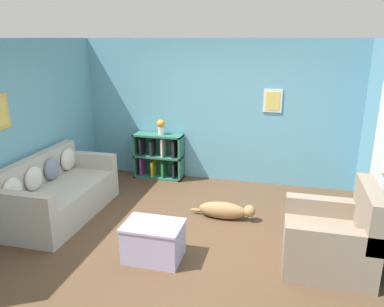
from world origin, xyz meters
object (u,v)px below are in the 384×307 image
(recliner_chair, at_px, (333,238))
(dog, at_px, (225,210))
(vase, at_px, (161,126))
(coffee_table, at_px, (153,240))
(couch, at_px, (58,194))
(bookshelf, at_px, (159,156))

(recliner_chair, height_order, dog, recliner_chair)
(recliner_chair, xyz_separation_m, vase, (-2.89, 2.29, 0.67))
(recliner_chair, xyz_separation_m, coffee_table, (-2.10, -0.39, -0.10))
(couch, bearing_deg, recliner_chair, -5.48)
(coffee_table, height_order, vase, vase)
(dog, bearing_deg, coffee_table, -118.10)
(bookshelf, height_order, vase, vase)
(bookshelf, relative_size, dog, 0.94)
(couch, xyz_separation_m, vase, (1.01, 1.91, 0.68))
(bookshelf, height_order, coffee_table, bookshelf)
(coffee_table, bearing_deg, recliner_chair, 10.53)
(bookshelf, bearing_deg, dog, -43.06)
(couch, distance_m, dog, 2.54)
(couch, distance_m, recliner_chair, 3.92)
(couch, bearing_deg, coffee_table, -22.94)
(recliner_chair, height_order, coffee_table, recliner_chair)
(couch, xyz_separation_m, dog, (2.48, 0.50, -0.21))
(couch, height_order, coffee_table, couch)
(vase, bearing_deg, bookshelf, 159.90)
(coffee_table, relative_size, dog, 0.71)
(recliner_chair, relative_size, dog, 1.02)
(bookshelf, height_order, recliner_chair, recliner_chair)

